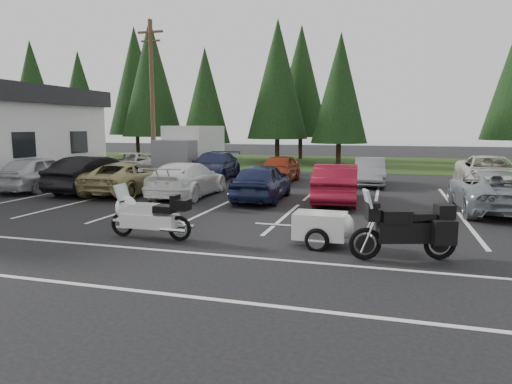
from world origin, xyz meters
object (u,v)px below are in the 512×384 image
Objects in this scene: car_near_1 at (95,174)px; car_near_4 at (262,182)px; car_far_2 at (279,169)px; adventure_motorcycle at (403,224)px; car_near_6 at (492,191)px; car_far_4 at (489,172)px; car_near_3 at (187,179)px; car_far_1 at (214,166)px; touring_motorcycle at (150,212)px; car_far_0 at (129,164)px; cargo_trailer at (320,229)px; box_truck at (188,150)px; car_near_5 at (336,183)px; utility_pole at (152,95)px; car_near_2 at (130,178)px; car_far_3 at (370,172)px; car_near_0 at (39,173)px.

car_near_1 is 1.11× the size of car_near_4.
adventure_motorcycle is at bearing -65.46° from car_far_2.
car_near_6 is 0.92× the size of car_far_4.
car_far_1 is (-1.22, 6.03, 0.02)m from car_near_3.
car_far_1 is at bearing 105.55° from touring_motorcycle.
car_far_0 is 1.95× the size of touring_motorcycle.
box_truck is at bearing 125.38° from cargo_trailer.
touring_motorcycle is 1.42× the size of cargo_trailer.
car_far_1 is 1.22× the size of car_far_2.
car_near_3 is at bearing -1.12° from car_near_5.
touring_motorcycle is at bearing 78.96° from car_near_4.
utility_pole reaches higher than car_near_2.
utility_pole is 2.24× the size of car_far_3.
car_near_0 reaches higher than car_far_2.
car_far_4 is at bearing 64.89° from cargo_trailer.
car_near_6 is at bearing -22.95° from car_far_0.
car_near_0 is at bearing -139.28° from car_far_1.
car_near_0 reaches higher than cargo_trailer.
touring_motorcycle is at bearing -91.51° from car_far_2.
touring_motorcycle is at bearing -59.64° from car_far_0.
car_near_3 is (4.44, -0.14, -0.08)m from car_near_1.
utility_pole reaches higher than car_far_2.
car_near_6 is 7.43m from car_far_3.
box_truck is at bearing -66.91° from car_near_3.
car_near_1 reaches higher than car_near_6.
car_near_0 is 1.14× the size of car_far_3.
car_far_2 is (9.70, 5.83, -0.07)m from car_near_0.
car_near_1 is at bearing -140.39° from car_far_2.
car_near_6 is at bearing -29.35° from box_truck.
car_near_1 is at bearing 133.49° from adventure_motorcycle.
utility_pole is at bearing -106.26° from car_near_0.
car_near_6 is 1.96× the size of adventure_motorcycle.
utility_pole is at bearing -165.96° from box_truck.
car_near_5 reaches higher than car_far_0.
car_near_2 is 13.05m from adventure_motorcycle.
car_far_1 is 14.43m from cargo_trailer.
car_near_1 is at bearing -74.12° from car_far_0.
adventure_motorcycle reaches higher than car_near_4.
car_near_6 is 7.85m from cargo_trailer.
car_far_2 is (-8.79, 5.94, 0.01)m from car_near_6.
touring_motorcycle is (-0.38, -12.56, -0.01)m from car_far_2.
car_near_5 is (2.83, 0.31, 0.00)m from car_near_4.
car_near_2 is at bearing -176.86° from car_near_1.
car_near_4 is at bearing 81.94° from touring_motorcycle.
car_far_1 is at bearing -115.95° from car_near_1.
adventure_motorcycle is at bearing 64.62° from car_near_6.
car_near_1 is 6.71m from car_far_1.
car_far_2 is at bearing -6.10° from car_far_0.
car_near_1 reaches higher than car_far_4.
cargo_trailer is (9.10, -6.41, -0.27)m from car_near_2.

